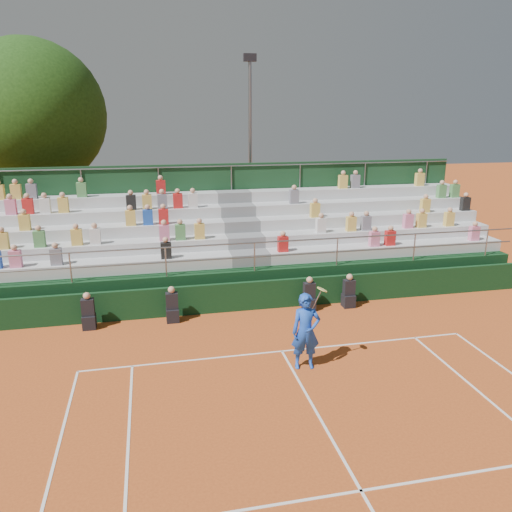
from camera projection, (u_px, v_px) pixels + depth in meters
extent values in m
plane|color=#C15420|center=(282.00, 351.00, 14.05)|extent=(90.00, 90.00, 0.00)
cube|color=white|center=(282.00, 351.00, 14.05)|extent=(11.00, 0.06, 0.01)
cube|color=white|center=(319.00, 417.00, 11.04)|extent=(0.06, 6.40, 0.01)
cube|color=white|center=(361.00, 491.00, 8.89)|extent=(8.22, 0.06, 0.01)
cube|color=black|center=(258.00, 295.00, 16.91)|extent=(20.00, 0.15, 1.00)
cube|color=black|center=(89.00, 322.00, 15.47)|extent=(0.40, 0.40, 0.44)
cube|color=black|center=(88.00, 307.00, 15.34)|extent=(0.38, 0.25, 0.55)
sphere|color=tan|center=(87.00, 296.00, 15.23)|extent=(0.22, 0.22, 0.22)
cube|color=black|center=(173.00, 315.00, 15.99)|extent=(0.40, 0.40, 0.44)
cube|color=black|center=(172.00, 301.00, 15.85)|extent=(0.38, 0.25, 0.55)
sphere|color=tan|center=(171.00, 290.00, 15.74)|extent=(0.22, 0.22, 0.22)
cube|color=black|center=(309.00, 304.00, 16.90)|extent=(0.40, 0.40, 0.44)
cube|color=black|center=(309.00, 291.00, 16.77)|extent=(0.38, 0.25, 0.55)
sphere|color=tan|center=(310.00, 280.00, 16.66)|extent=(0.22, 0.22, 0.22)
cube|color=black|center=(348.00, 301.00, 17.19)|extent=(0.40, 0.40, 0.44)
cube|color=black|center=(349.00, 288.00, 17.05)|extent=(0.38, 0.25, 0.55)
sphere|color=tan|center=(350.00, 277.00, 16.95)|extent=(0.22, 0.22, 0.22)
cube|color=black|center=(241.00, 266.00, 19.79)|extent=(20.00, 5.20, 1.20)
cube|color=silver|center=(95.00, 267.00, 16.92)|extent=(9.30, 0.85, 0.42)
cube|color=silver|center=(386.00, 249.00, 19.06)|extent=(9.30, 0.85, 0.42)
cube|color=slate|center=(249.00, 258.00, 17.99)|extent=(1.40, 0.85, 0.42)
cube|color=silver|center=(96.00, 249.00, 17.60)|extent=(9.30, 0.85, 0.42)
cube|color=silver|center=(378.00, 234.00, 19.74)|extent=(9.30, 0.85, 0.42)
cube|color=slate|center=(245.00, 241.00, 18.67)|extent=(1.40, 0.85, 0.42)
cube|color=silver|center=(97.00, 232.00, 18.28)|extent=(9.30, 0.85, 0.42)
cube|color=silver|center=(369.00, 219.00, 20.42)|extent=(9.30, 0.85, 0.42)
cube|color=slate|center=(241.00, 225.00, 19.35)|extent=(1.40, 0.85, 0.42)
cube|color=silver|center=(98.00, 216.00, 18.96)|extent=(9.30, 0.85, 0.42)
cube|color=silver|center=(361.00, 205.00, 21.10)|extent=(9.30, 0.85, 0.42)
cube|color=slate|center=(237.00, 210.00, 20.03)|extent=(1.40, 0.85, 0.42)
cube|color=silver|center=(99.00, 201.00, 19.64)|extent=(9.30, 0.85, 0.42)
cube|color=silver|center=(354.00, 192.00, 21.78)|extent=(9.30, 0.85, 0.42)
cube|color=slate|center=(233.00, 196.00, 20.71)|extent=(1.40, 0.85, 0.42)
cube|color=#173E20|center=(232.00, 215.00, 21.45)|extent=(20.00, 0.12, 4.40)
cylinder|color=gray|center=(254.00, 243.00, 16.95)|extent=(20.00, 0.05, 0.05)
cylinder|color=gray|center=(231.00, 166.00, 20.77)|extent=(20.00, 0.05, 0.05)
cube|color=pink|center=(16.00, 259.00, 16.16)|extent=(0.36, 0.24, 0.56)
cube|color=slate|center=(56.00, 257.00, 16.40)|extent=(0.36, 0.24, 0.56)
cube|color=black|center=(166.00, 250.00, 17.12)|extent=(0.36, 0.24, 0.56)
cube|color=gold|center=(3.00, 241.00, 16.73)|extent=(0.36, 0.24, 0.56)
cube|color=#4C8C4C|center=(39.00, 239.00, 16.96)|extent=(0.36, 0.24, 0.56)
cube|color=gold|center=(77.00, 237.00, 17.20)|extent=(0.36, 0.24, 0.56)
cube|color=silver|center=(95.00, 236.00, 17.32)|extent=(0.36, 0.24, 0.56)
cube|color=pink|center=(164.00, 233.00, 17.80)|extent=(0.36, 0.24, 0.56)
cube|color=#4C8C4C|center=(180.00, 232.00, 17.91)|extent=(0.36, 0.24, 0.56)
cube|color=gold|center=(200.00, 231.00, 18.05)|extent=(0.36, 0.24, 0.56)
cube|color=gold|center=(25.00, 222.00, 17.52)|extent=(0.36, 0.24, 0.56)
cube|color=gold|center=(131.00, 218.00, 18.24)|extent=(0.36, 0.24, 0.56)
cube|color=#1E4CB2|center=(148.00, 217.00, 18.37)|extent=(0.36, 0.24, 0.56)
cube|color=red|center=(164.00, 217.00, 18.48)|extent=(0.36, 0.24, 0.56)
cube|color=pink|center=(11.00, 207.00, 18.08)|extent=(0.36, 0.24, 0.56)
cube|color=red|center=(28.00, 206.00, 18.19)|extent=(0.36, 0.24, 0.56)
cube|color=silver|center=(45.00, 206.00, 18.31)|extent=(0.36, 0.24, 0.56)
cube|color=gold|center=(63.00, 205.00, 18.44)|extent=(0.36, 0.24, 0.56)
cube|color=black|center=(131.00, 203.00, 18.93)|extent=(0.36, 0.24, 0.56)
cube|color=gold|center=(147.00, 202.00, 19.05)|extent=(0.36, 0.24, 0.56)
cube|color=slate|center=(162.00, 201.00, 19.16)|extent=(0.36, 0.24, 0.56)
cube|color=red|center=(178.00, 201.00, 19.28)|extent=(0.36, 0.24, 0.56)
cube|color=silver|center=(193.00, 200.00, 19.40)|extent=(0.36, 0.24, 0.56)
cube|color=gold|center=(16.00, 192.00, 18.77)|extent=(0.36, 0.24, 0.56)
cube|color=slate|center=(32.00, 191.00, 18.88)|extent=(0.36, 0.24, 0.56)
cube|color=#4C8C4C|center=(82.00, 190.00, 19.24)|extent=(0.36, 0.24, 0.56)
cube|color=red|center=(161.00, 187.00, 19.84)|extent=(0.36, 0.24, 0.56)
cube|color=red|center=(283.00, 244.00, 17.95)|extent=(0.36, 0.24, 0.56)
cube|color=pink|center=(374.00, 239.00, 18.66)|extent=(0.36, 0.24, 0.56)
cube|color=red|center=(390.00, 238.00, 18.79)|extent=(0.36, 0.24, 0.56)
cube|color=pink|center=(474.00, 233.00, 19.51)|extent=(0.36, 0.24, 0.56)
cube|color=silver|center=(321.00, 225.00, 18.98)|extent=(0.36, 0.24, 0.56)
cube|color=gold|center=(351.00, 224.00, 19.22)|extent=(0.36, 0.24, 0.56)
cube|color=slate|center=(366.00, 223.00, 19.35)|extent=(0.36, 0.24, 0.56)
cube|color=pink|center=(408.00, 221.00, 19.70)|extent=(0.36, 0.24, 0.56)
cube|color=gold|center=(421.00, 220.00, 19.82)|extent=(0.36, 0.24, 0.56)
cube|color=gold|center=(449.00, 219.00, 20.06)|extent=(0.36, 0.24, 0.56)
cube|color=gold|center=(315.00, 210.00, 19.66)|extent=(0.36, 0.24, 0.56)
cube|color=gold|center=(425.00, 206.00, 20.62)|extent=(0.36, 0.24, 0.56)
cube|color=black|center=(465.00, 204.00, 20.99)|extent=(0.36, 0.24, 0.56)
cube|color=slate|center=(294.00, 197.00, 20.22)|extent=(0.36, 0.24, 0.56)
cube|color=#4C8C4C|center=(441.00, 191.00, 21.55)|extent=(0.36, 0.24, 0.56)
cube|color=#4C8C4C|center=(455.00, 191.00, 21.67)|extent=(0.36, 0.24, 0.56)
cube|color=gold|center=(343.00, 182.00, 21.38)|extent=(0.36, 0.24, 0.56)
cube|color=slate|center=(355.00, 181.00, 21.50)|extent=(0.36, 0.24, 0.56)
cube|color=gold|center=(420.00, 179.00, 22.11)|extent=(0.36, 0.24, 0.56)
imported|color=blue|center=(306.00, 331.00, 12.91)|extent=(0.80, 0.57, 2.05)
cylinder|color=gray|center=(316.00, 301.00, 12.73)|extent=(0.26, 0.03, 0.51)
cylinder|color=#E5D866|center=(322.00, 289.00, 12.67)|extent=(0.26, 0.28, 0.14)
cylinder|color=#3B2115|center=(43.00, 211.00, 24.08)|extent=(0.50, 0.50, 3.70)
sphere|color=#18380F|center=(32.00, 114.00, 22.81)|extent=(6.66, 6.66, 6.66)
cylinder|color=gray|center=(250.00, 156.00, 24.52)|extent=(0.16, 0.16, 8.72)
cube|color=black|center=(250.00, 57.00, 23.25)|extent=(0.60, 0.25, 0.35)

